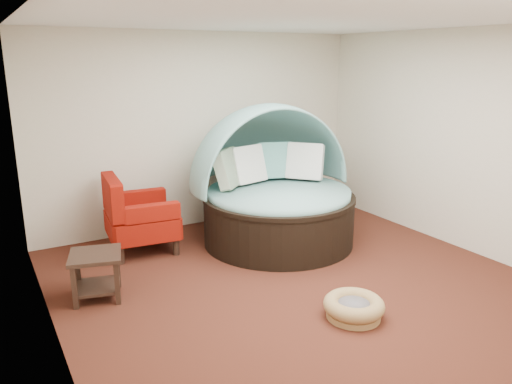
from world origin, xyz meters
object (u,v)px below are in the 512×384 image
pet_basket (354,307)px  red_armchair (137,217)px  canopy_daybed (274,179)px  side_table (96,269)px

pet_basket → red_armchair: (-1.28, 2.74, 0.36)m
pet_basket → red_armchair: size_ratio=0.73×
red_armchair → pet_basket: bearing=-58.9°
red_armchair → canopy_daybed: bearing=-10.5°
canopy_daybed → side_table: (-2.52, -0.56, -0.54)m
canopy_daybed → side_table: size_ratio=3.57×
canopy_daybed → red_armchair: (-1.75, 0.52, -0.40)m
pet_basket → red_armchair: bearing=115.1°
canopy_daybed → pet_basket: size_ratio=3.05×
canopy_daybed → pet_basket: (-0.47, -2.22, -0.75)m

